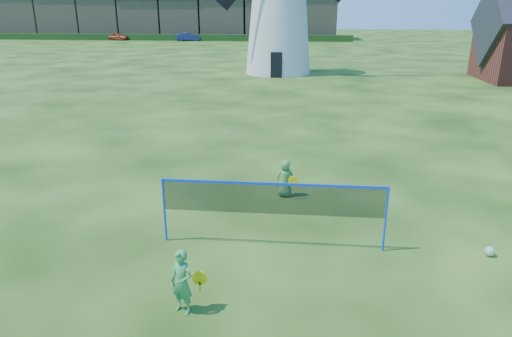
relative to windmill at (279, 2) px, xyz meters
The scene contains 10 objects.
ground 29.18m from the windmill, 88.47° to the right, with size 220.00×220.00×0.00m, color black.
windmill is the anchor object (origin of this frame).
badminton_net 29.54m from the windmill, 87.17° to the right, with size 5.05×0.05×1.55m.
player_girl 32.16m from the windmill, 89.98° to the right, with size 0.68×0.45×1.23m.
player_boy 26.72m from the windmill, 86.45° to the right, with size 0.65×0.45×1.09m.
play_ball 30.34m from the windmill, 77.90° to the right, with size 0.22×0.22×0.22m, color green.
terraced_houses 48.85m from the windmill, 117.34° to the left, with size 58.78×8.40×8.31m.
hedge 43.28m from the windmill, 119.61° to the left, with size 62.00×0.80×1.00m, color #193814.
car_left 46.82m from the windmill, 127.11° to the left, with size 1.39×3.46×1.18m, color maroon.
car_right 40.81m from the windmill, 113.98° to the left, with size 1.35×3.86×1.27m, color navy.
Camera 1 is at (1.24, -10.00, 5.21)m, focal length 32.38 mm.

